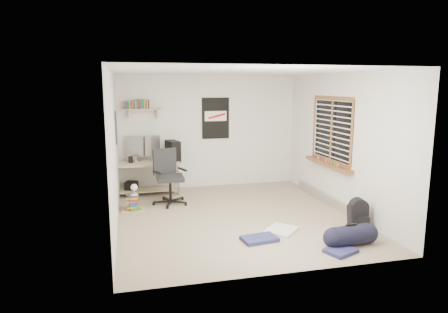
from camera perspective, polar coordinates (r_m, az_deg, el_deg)
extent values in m
cube|color=gray|center=(7.12, 1.56, -8.56)|extent=(4.00, 4.50, 0.01)
cube|color=white|center=(6.75, 1.66, 12.09)|extent=(4.00, 4.50, 0.01)
cube|color=silver|center=(9.00, -2.17, 3.57)|extent=(4.00, 0.01, 2.50)
cube|color=silver|center=(6.59, -15.47, 0.82)|extent=(0.01, 4.50, 2.50)
cube|color=silver|center=(7.59, 16.38, 1.96)|extent=(0.01, 4.50, 2.50)
cube|color=#C7BF8A|center=(8.59, -11.03, -2.92)|extent=(1.43, 0.67, 0.64)
cube|color=#A2A2A7|center=(8.62, -12.52, 0.40)|extent=(0.38, 0.26, 0.42)
cube|color=#B3B2B8|center=(8.64, -10.22, 0.50)|extent=(0.38, 0.29, 0.42)
cube|color=black|center=(8.67, -7.31, 0.73)|extent=(0.31, 0.48, 0.46)
cube|color=black|center=(8.30, -9.41, -1.28)|extent=(0.43, 0.28, 0.02)
cube|color=black|center=(8.53, -13.20, -0.59)|extent=(0.09, 0.09, 0.17)
cube|color=black|center=(8.48, -7.00, -0.48)|extent=(0.11, 0.11, 0.17)
cube|color=black|center=(7.77, -7.71, -3.24)|extent=(0.89, 0.89, 1.07)
cube|color=tan|center=(8.67, -11.54, 6.64)|extent=(0.80, 0.22, 0.24)
cube|color=black|center=(8.97, -1.21, 5.48)|extent=(0.62, 0.03, 0.92)
cube|color=navy|center=(7.75, -15.16, 4.04)|extent=(0.02, 0.42, 0.60)
cube|color=brown|center=(7.80, 15.01, 3.71)|extent=(0.10, 1.50, 1.26)
cube|color=#B7B2A8|center=(8.06, 14.60, -5.94)|extent=(0.08, 2.50, 0.18)
cube|color=black|center=(6.80, 18.60, -8.18)|extent=(0.33, 0.28, 0.39)
cylinder|color=black|center=(6.11, 17.66, -10.78)|extent=(0.32, 0.32, 0.59)
cube|color=silver|center=(6.46, 8.20, -10.38)|extent=(0.65, 0.65, 0.04)
cube|color=navy|center=(6.06, 5.09, -11.63)|extent=(0.55, 0.40, 0.06)
cube|color=navy|center=(5.87, 16.33, -12.82)|extent=(0.50, 0.44, 0.05)
cube|color=brown|center=(7.59, -12.80, -6.38)|extent=(0.42, 0.35, 0.28)
cube|color=silver|center=(7.51, -12.71, -4.74)|extent=(0.15, 0.23, 0.22)
cube|color=black|center=(8.68, -13.08, -4.39)|extent=(0.31, 0.31, 0.27)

